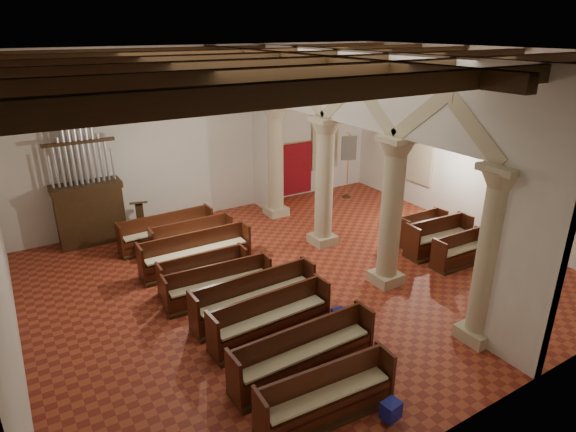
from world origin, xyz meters
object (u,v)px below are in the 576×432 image
(lectern, at_px, (141,222))
(nave_pew_0, at_px, (326,402))
(processional_banner, at_px, (347,177))
(aisle_pew_0, at_px, (460,255))
(pipe_organ, at_px, (88,202))

(lectern, bearing_deg, nave_pew_0, -72.81)
(lectern, relative_size, processional_banner, 0.50)
(lectern, xyz_separation_m, nave_pew_0, (0.61, -9.62, -0.23))
(nave_pew_0, relative_size, aisle_pew_0, 1.45)
(lectern, xyz_separation_m, processional_banner, (8.35, -0.27, 0.28))
(lectern, distance_m, nave_pew_0, 9.64)
(processional_banner, bearing_deg, nave_pew_0, -107.16)
(pipe_organ, distance_m, lectern, 1.73)
(pipe_organ, xyz_separation_m, lectern, (1.44, -0.51, -0.80))
(pipe_organ, xyz_separation_m, processional_banner, (9.79, -0.79, -0.53))
(aisle_pew_0, bearing_deg, pipe_organ, 141.65)
(aisle_pew_0, bearing_deg, nave_pew_0, -156.49)
(processional_banner, distance_m, aisle_pew_0, 6.61)
(processional_banner, distance_m, nave_pew_0, 12.14)
(lectern, bearing_deg, pipe_organ, 173.98)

